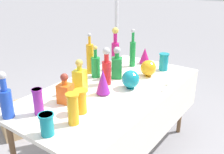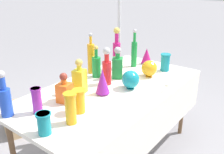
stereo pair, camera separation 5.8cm
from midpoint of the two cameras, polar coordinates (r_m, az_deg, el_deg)
The scene contains 24 objects.
display_table at distance 2.23m, azimuth 1.63°, elevation -4.23°, with size 1.82×0.94×0.76m.
tall_bottle_0 at distance 2.62m, azimuth 1.69°, elevation 5.78°, with size 0.08×0.08×0.45m.
tall_bottle_1 at distance 2.24m, azimuth -0.46°, elevation 1.91°, with size 0.08×0.08×0.35m.
tall_bottle_2 at distance 2.43m, azimuth -2.90°, elevation 2.61°, with size 0.09×0.09×0.31m.
tall_bottle_3 at distance 2.72m, azimuth 5.69°, elevation 5.74°, with size 0.06×0.06×0.41m.
tall_bottle_4 at distance 2.52m, azimuth -4.12°, elevation 4.46°, with size 0.07×0.07×0.41m.
tall_bottle_5 at distance 1.87m, azimuth -22.45°, elevation -4.53°, with size 0.08×0.08×0.34m.
square_decanter_0 at distance 1.97m, azimuth -9.98°, elevation -3.06°, with size 0.13×0.13×0.24m.
square_decanter_1 at distance 2.09m, azimuth -6.62°, elevation -0.45°, with size 0.12×0.12×0.30m.
square_decanter_2 at distance 2.40m, azimuth 1.98°, elevation 2.73°, with size 0.13×0.13×0.31m.
slender_vase_0 at distance 1.84m, azimuth -15.96°, elevation -5.04°, with size 0.07×0.07×0.19m.
slender_vase_1 at distance 1.80m, azimuth -6.60°, elevation -5.26°, with size 0.10×0.10×0.18m.
slender_vase_2 at distance 1.61m, azimuth -14.30°, elevation -10.08°, with size 0.10×0.10×0.14m.
slender_vase_3 at distance 2.66m, azimuth 12.68°, elevation 3.42°, with size 0.11×0.11×0.18m.
slender_vase_4 at distance 1.66m, azimuth -8.49°, elevation -6.88°, with size 0.09×0.09×0.22m.
fluted_vase_0 at distance 2.06m, azimuth -1.39°, elevation -1.01°, with size 0.12×0.12×0.22m.
fluted_vase_1 at distance 2.85m, azimuth 8.48°, elevation 4.82°, with size 0.12×0.12×0.18m.
round_bowl_0 at distance 2.47m, azimuth 9.16°, elevation 1.95°, with size 0.15×0.15×0.16m.
round_bowl_1 at distance 2.18m, azimuth 5.03°, elevation -0.56°, with size 0.16×0.16×0.16m.
price_tag_left at distance 2.31m, azimuth 13.47°, elevation -1.42°, with size 0.06×0.01×0.05m, color white.
price_tag_center at distance 2.18m, azimuth 12.59°, elevation -2.82°, with size 0.05×0.01×0.04m, color white.
cardboard_box_behind_left at distance 3.35m, azimuth -6.05°, elevation -5.77°, with size 0.60×0.48×0.34m.
cardboard_box_behind_right at distance 3.13m, azimuth -18.11°, elevation -8.60°, with size 0.64×0.54×0.37m.
canopy_pole at distance 3.36m, azimuth 2.17°, elevation 11.96°, with size 0.18×0.18×2.74m.
Camera 2 is at (-1.61, -1.24, 1.66)m, focal length 40.00 mm.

